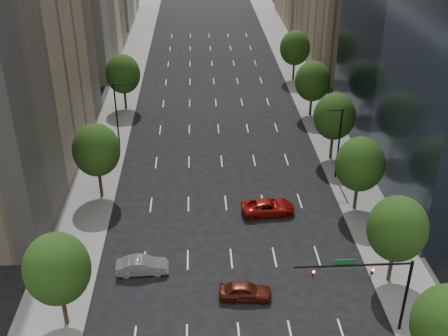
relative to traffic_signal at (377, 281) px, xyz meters
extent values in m
cube|color=slate|center=(-26.03, 30.00, -5.10)|extent=(6.00, 200.00, 0.15)
cube|color=slate|center=(4.97, 30.00, -5.10)|extent=(6.00, 200.00, 0.15)
cylinder|color=#382316|center=(3.47, 6.00, -3.17)|extent=(0.36, 0.36, 4.00)
ellipsoid|color=#15340E|center=(3.47, 6.00, 0.59)|extent=(5.20, 5.20, 5.98)
cylinder|color=#382316|center=(3.47, 18.00, -3.22)|extent=(0.36, 0.36, 3.90)
ellipsoid|color=#15340E|center=(3.47, 18.00, 0.44)|extent=(5.20, 5.20, 5.98)
cylinder|color=#382316|center=(3.47, 30.00, -3.12)|extent=(0.36, 0.36, 4.10)
ellipsoid|color=#15340E|center=(3.47, 30.00, 0.73)|extent=(5.20, 5.20, 5.98)
cylinder|color=#382316|center=(3.47, 44.00, -3.27)|extent=(0.36, 0.36, 3.80)
ellipsoid|color=#15340E|center=(3.47, 44.00, 0.30)|extent=(5.20, 5.20, 5.98)
cylinder|color=#382316|center=(3.47, 60.00, -3.17)|extent=(0.36, 0.36, 4.00)
ellipsoid|color=#15340E|center=(3.47, 60.00, 0.59)|extent=(5.20, 5.20, 5.98)
cylinder|color=#382316|center=(-24.53, 2.00, -3.17)|extent=(0.36, 0.36, 4.00)
ellipsoid|color=#15340E|center=(-24.53, 2.00, 0.59)|extent=(5.20, 5.20, 5.98)
cylinder|color=#382316|center=(-24.53, 22.00, -3.10)|extent=(0.36, 0.36, 4.15)
ellipsoid|color=#15340E|center=(-24.53, 22.00, 0.80)|extent=(5.20, 5.20, 5.98)
cylinder|color=#382316|center=(-24.53, 48.00, -3.20)|extent=(0.36, 0.36, 3.95)
ellipsoid|color=#15340E|center=(-24.53, 48.00, 0.52)|extent=(5.20, 5.20, 5.98)
cylinder|color=black|center=(2.97, 25.00, -0.67)|extent=(0.20, 0.20, 9.00)
cylinder|color=black|center=(2.17, 25.00, 3.63)|extent=(1.60, 0.14, 0.14)
cylinder|color=black|center=(-24.03, 35.00, -0.67)|extent=(0.20, 0.20, 9.00)
cylinder|color=black|center=(-23.23, 35.00, 3.63)|extent=(1.60, 0.14, 0.14)
cylinder|color=black|center=(2.47, 0.00, -1.67)|extent=(0.24, 0.24, 7.00)
cylinder|color=black|center=(-2.03, 0.00, 1.63)|extent=(9.00, 0.18, 0.18)
imported|color=black|center=(-0.53, 0.00, 1.08)|extent=(0.18, 0.22, 1.10)
imported|color=black|center=(-5.03, 0.00, 1.08)|extent=(0.18, 0.22, 1.10)
sphere|color=#FF0C07|center=(-0.53, -0.18, 1.28)|extent=(0.20, 0.20, 0.20)
sphere|color=#FF0C07|center=(-5.03, -0.18, 1.28)|extent=(0.20, 0.20, 0.20)
cube|color=#0C591E|center=(-2.73, 0.00, 1.98)|extent=(1.60, 0.06, 0.45)
imported|color=#4F170D|center=(-9.67, 4.43, -4.39)|extent=(4.71, 2.22, 1.56)
imported|color=gray|center=(-18.84, 8.34, -4.38)|extent=(4.87, 1.87, 1.58)
imported|color=#960F0A|center=(-6.09, 17.69, -4.37)|extent=(5.99, 3.16, 1.60)
camera|label=1|loc=(-13.35, -32.31, 27.84)|focal=44.37mm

